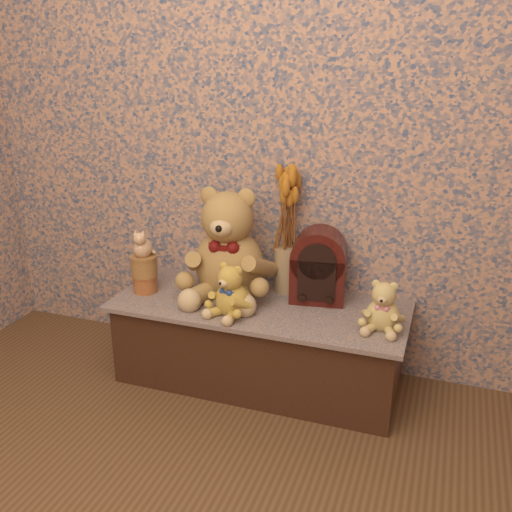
# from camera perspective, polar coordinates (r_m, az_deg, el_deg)

# --- Properties ---
(display_shelf) EXTENTS (1.30, 0.55, 0.39)m
(display_shelf) POSITION_cam_1_polar(r_m,az_deg,el_deg) (2.63, 0.37, -8.56)
(display_shelf) COLOR #324567
(display_shelf) RESTS_ON ground
(teddy_large) EXTENTS (0.48, 0.55, 0.54)m
(teddy_large) POSITION_cam_1_polar(r_m,az_deg,el_deg) (2.56, -2.70, 1.86)
(teddy_large) COLOR #A4783F
(teddy_large) RESTS_ON display_shelf
(teddy_medium) EXTENTS (0.25, 0.28, 0.24)m
(teddy_medium) POSITION_cam_1_polar(r_m,az_deg,el_deg) (2.40, -2.41, -3.13)
(teddy_medium) COLOR gold
(teddy_medium) RESTS_ON display_shelf
(teddy_small) EXTENTS (0.18, 0.22, 0.22)m
(teddy_small) POSITION_cam_1_polar(r_m,az_deg,el_deg) (2.33, 12.63, -4.60)
(teddy_small) COLOR tan
(teddy_small) RESTS_ON display_shelf
(cathedral_radio) EXTENTS (0.26, 0.21, 0.33)m
(cathedral_radio) POSITION_cam_1_polar(r_m,az_deg,el_deg) (2.54, 6.27, -0.88)
(cathedral_radio) COLOR #3A0F0A
(cathedral_radio) RESTS_ON display_shelf
(ceramic_vase) EXTENTS (0.16, 0.16, 0.21)m
(ceramic_vase) POSITION_cam_1_polar(r_m,az_deg,el_deg) (2.64, 3.16, -1.35)
(ceramic_vase) COLOR tan
(ceramic_vase) RESTS_ON display_shelf
(dried_stalks) EXTENTS (0.27, 0.27, 0.45)m
(dried_stalks) POSITION_cam_1_polar(r_m,az_deg,el_deg) (2.55, 3.29, 5.51)
(dried_stalks) COLOR #C2701F
(dried_stalks) RESTS_ON ceramic_vase
(biscuit_tin_lower) EXTENTS (0.15, 0.15, 0.08)m
(biscuit_tin_lower) POSITION_cam_1_polar(r_m,az_deg,el_deg) (2.70, -10.99, -2.68)
(biscuit_tin_lower) COLOR #C58D39
(biscuit_tin_lower) RESTS_ON display_shelf
(biscuit_tin_upper) EXTENTS (0.14, 0.14, 0.09)m
(biscuit_tin_upper) POSITION_cam_1_polar(r_m,az_deg,el_deg) (2.67, -11.11, -0.95)
(biscuit_tin_upper) COLOR tan
(biscuit_tin_upper) RESTS_ON biscuit_tin_lower
(cat_figurine) EXTENTS (0.12, 0.13, 0.14)m
(cat_figurine) POSITION_cam_1_polar(r_m,az_deg,el_deg) (2.63, -11.27, 1.38)
(cat_figurine) COLOR silver
(cat_figurine) RESTS_ON biscuit_tin_upper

